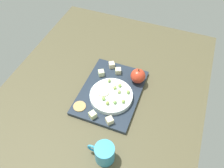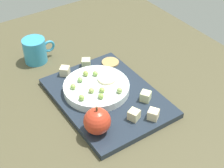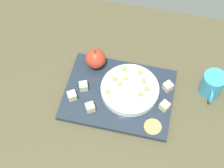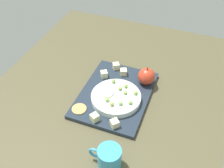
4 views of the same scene
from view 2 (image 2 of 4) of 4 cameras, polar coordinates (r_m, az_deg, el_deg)
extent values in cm
cube|color=brown|center=(97.04, 0.69, -2.18)|extent=(114.12, 87.97, 3.38)
cube|color=#232E3C|center=(93.10, -0.82, -2.27)|extent=(33.61, 25.02, 1.61)
cylinder|color=white|center=(93.39, -2.62, -0.63)|extent=(18.12, 18.12, 2.18)
sphere|color=red|center=(80.80, -2.50, -6.21)|extent=(6.61, 6.61, 6.61)
cylinder|color=brown|center=(78.08, -2.57, -4.19)|extent=(0.50, 0.50, 1.20)
cube|color=beige|center=(85.90, 6.91, -5.04)|extent=(3.51, 3.51, 2.54)
cube|color=beige|center=(102.53, -4.35, 3.52)|extent=(3.50, 3.50, 2.54)
cube|color=beige|center=(85.32, 3.69, -5.16)|extent=(3.31, 3.31, 2.54)
cube|color=beige|center=(90.78, 5.63, -2.04)|extent=(3.51, 3.51, 2.54)
cube|color=beige|center=(99.97, -7.89, 2.18)|extent=(3.59, 3.59, 2.54)
cylinder|color=tan|center=(104.42, -0.28, 3.66)|extent=(5.27, 5.27, 0.40)
ellipsoid|color=#92C051|center=(88.00, -1.85, -2.02)|extent=(1.60, 1.44, 1.36)
ellipsoid|color=#94B35E|center=(89.61, 1.25, -1.08)|extent=(1.60, 1.44, 1.45)
ellipsoid|color=#89BC61|center=(93.61, -5.35, 0.72)|extent=(1.60, 1.44, 1.35)
ellipsoid|color=#9CB65D|center=(89.79, -3.44, -1.13)|extent=(1.60, 1.44, 1.29)
ellipsoid|color=#98B24C|center=(95.63, -4.42, 1.77)|extent=(1.60, 1.44, 1.47)
ellipsoid|color=#8BBB54|center=(95.53, -2.81, 1.76)|extent=(1.60, 1.44, 1.36)
ellipsoid|color=#97BE57|center=(91.46, -6.52, -0.43)|extent=(1.60, 1.44, 1.38)
ellipsoid|color=#95C357|center=(87.75, -5.10, -2.27)|extent=(1.60, 1.44, 1.49)
ellipsoid|color=#94B752|center=(89.88, -1.68, -1.01)|extent=(1.60, 1.44, 1.30)
cylinder|color=beige|center=(94.10, -0.88, 0.86)|extent=(4.98, 4.98, 0.60)
cylinder|color=#389AC5|center=(108.64, -12.77, 5.46)|extent=(7.03, 7.03, 7.73)
torus|color=#389AC5|center=(109.87, -10.49, 6.22)|extent=(0.94, 4.03, 4.00)
camera|label=1|loc=(1.18, -36.32, 42.70)|focal=36.81mm
camera|label=3|loc=(1.18, 30.05, 50.72)|focal=54.28mm
camera|label=4|loc=(1.26, -35.60, 37.87)|focal=42.42mm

